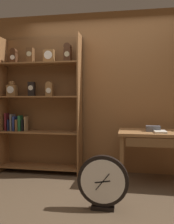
# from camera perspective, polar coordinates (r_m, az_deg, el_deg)

# --- Properties ---
(ground_plane) EXTENTS (10.00, 10.00, 0.00)m
(ground_plane) POSITION_cam_1_polar(r_m,az_deg,el_deg) (2.88, 1.01, -21.66)
(ground_plane) COLOR brown
(back_wood_panel) EXTENTS (4.80, 0.05, 2.60)m
(back_wood_panel) POSITION_cam_1_polar(r_m,az_deg,el_deg) (3.95, 4.06, 4.54)
(back_wood_panel) COLOR brown
(back_wood_panel) RESTS_ON ground
(bookshelf) EXTENTS (1.34, 0.35, 2.21)m
(bookshelf) POSITION_cam_1_polar(r_m,az_deg,el_deg) (4.01, -11.30, 1.98)
(bookshelf) COLOR brown
(bookshelf) RESTS_ON ground
(workbench) EXTENTS (1.39, 0.62, 0.74)m
(workbench) POSITION_cam_1_polar(r_m,az_deg,el_deg) (3.56, 18.89, -5.86)
(workbench) COLOR #9E6B3D
(workbench) RESTS_ON ground
(toolbox_small) EXTENTS (0.20, 0.12, 0.08)m
(toolbox_small) POSITION_cam_1_polar(r_m,az_deg,el_deg) (3.54, 15.46, -3.82)
(toolbox_small) COLOR #595960
(toolbox_small) RESTS_ON workbench
(open_repair_manual) EXTENTS (0.17, 0.23, 0.02)m
(open_repair_manual) POSITION_cam_1_polar(r_m,az_deg,el_deg) (3.45, 17.00, -4.50)
(open_repair_manual) COLOR silver
(open_repair_manual) RESTS_ON workbench
(round_clock_large) EXTENTS (0.56, 0.11, 0.60)m
(round_clock_large) POSITION_cam_1_polar(r_m,az_deg,el_deg) (2.71, 3.80, -16.33)
(round_clock_large) COLOR black
(round_clock_large) RESTS_ON ground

